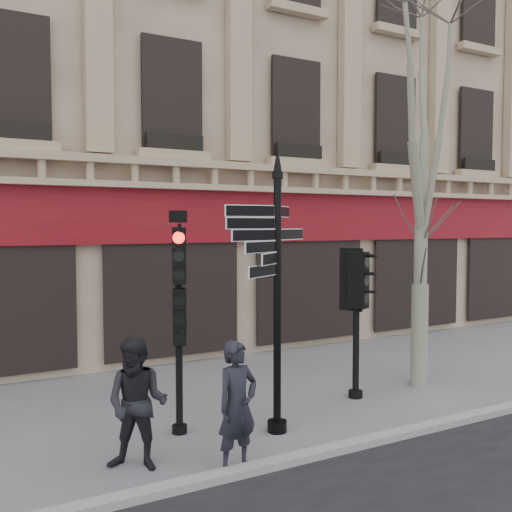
% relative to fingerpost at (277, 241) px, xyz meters
% --- Properties ---
extents(ground, '(80.00, 80.00, 0.00)m').
position_rel_fingerpost_xyz_m(ground, '(0.15, 0.22, -3.13)').
color(ground, slate).
rests_on(ground, ground).
extents(kerb, '(80.00, 0.25, 0.12)m').
position_rel_fingerpost_xyz_m(kerb, '(0.15, -1.18, -3.07)').
color(kerb, gray).
rests_on(kerb, ground).
extents(building, '(28.00, 15.52, 18.00)m').
position_rel_fingerpost_xyz_m(building, '(0.15, 12.70, 5.86)').
color(building, '#A0846A').
rests_on(building, ground).
extents(fingerpost, '(2.52, 2.52, 4.66)m').
position_rel_fingerpost_xyz_m(fingerpost, '(0.00, 0.00, 0.00)').
color(fingerpost, black).
rests_on(fingerpost, ground).
extents(traffic_signal_main, '(0.48, 0.42, 3.62)m').
position_rel_fingerpost_xyz_m(traffic_signal_main, '(-1.42, 0.72, -0.84)').
color(traffic_signal_main, black).
rests_on(traffic_signal_main, ground).
extents(traffic_signal_secondary, '(0.58, 0.52, 2.87)m').
position_rel_fingerpost_xyz_m(traffic_signal_secondary, '(2.31, 0.83, -1.12)').
color(traffic_signal_secondary, black).
rests_on(traffic_signal_secondary, ground).
extents(plane_tree, '(3.12, 3.12, 8.27)m').
position_rel_fingerpost_xyz_m(plane_tree, '(4.03, 0.87, 2.68)').
color(plane_tree, gray).
rests_on(plane_tree, ground).
extents(pedestrian_a, '(0.73, 0.56, 1.81)m').
position_rel_fingerpost_xyz_m(pedestrian_a, '(-1.24, -0.99, -2.23)').
color(pedestrian_a, black).
rests_on(pedestrian_a, ground).
extents(pedestrian_b, '(1.13, 1.10, 1.84)m').
position_rel_fingerpost_xyz_m(pedestrian_b, '(-2.43, -0.28, -2.21)').
color(pedestrian_b, black).
rests_on(pedestrian_b, ground).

